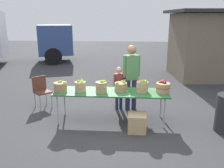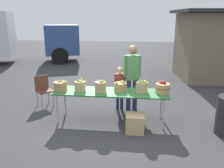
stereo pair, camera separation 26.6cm
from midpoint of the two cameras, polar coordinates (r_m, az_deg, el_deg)
ground_plane at (r=5.86m, az=0.96°, el=-8.84°), size 40.00×40.00×0.00m
market_table at (r=5.60m, az=0.99°, el=-2.18°), size 2.70×0.76×0.75m
apple_basket_green_0 at (r=5.75m, az=-11.06°, el=-0.45°), size 0.33×0.33×0.26m
apple_basket_green_1 at (r=5.64m, az=-6.41°, el=-0.37°), size 0.28×0.28×0.29m
apple_basket_green_2 at (r=5.50m, az=-1.38°, el=-0.61°), size 0.28×0.28×0.29m
apple_basket_green_3 at (r=5.60m, az=3.41°, el=-0.64°), size 0.32×0.32×0.26m
apple_basket_green_4 at (r=5.55m, az=8.62°, el=-0.63°), size 0.29×0.29×0.30m
apple_basket_red_0 at (r=5.58m, az=13.48°, el=-0.93°), size 0.34×0.34×0.28m
vendor_adult at (r=6.22m, az=6.14°, el=2.67°), size 0.45×0.32×1.76m
child_customer at (r=6.32m, az=3.10°, el=-0.23°), size 0.29×0.24×1.19m
food_kiosk at (r=10.61m, az=25.07°, el=8.62°), size 3.80×3.27×2.74m
folding_chair at (r=6.92m, az=-15.21°, el=-0.99°), size 0.57×0.57×0.86m
produce_crate at (r=5.28m, az=7.08°, el=-9.43°), size 0.40×0.40×0.40m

